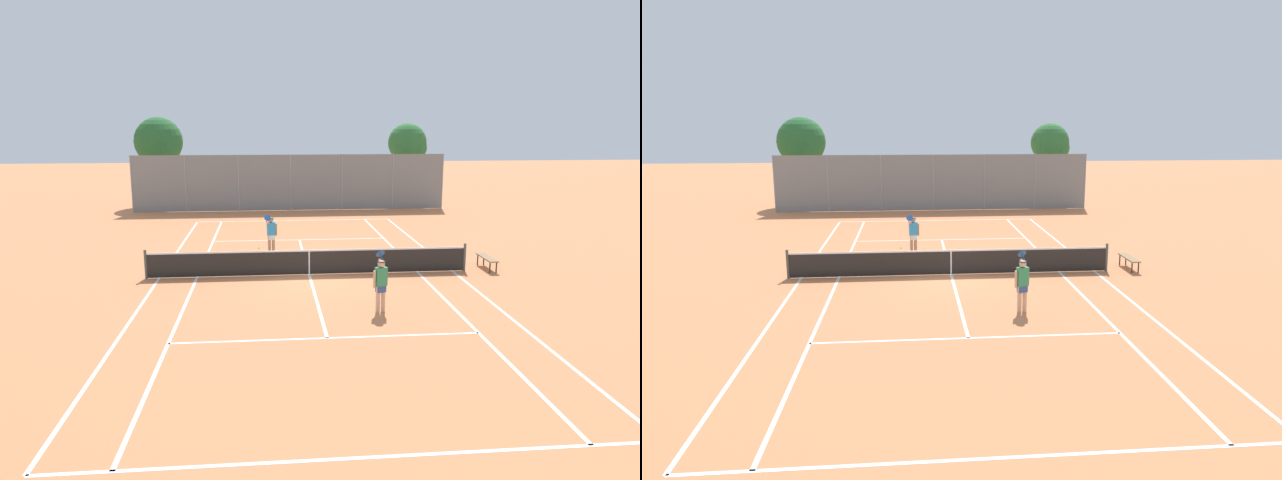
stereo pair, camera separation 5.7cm
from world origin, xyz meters
The scene contains 12 objects.
ground_plane centered at (0.00, 0.00, 0.00)m, with size 120.00×120.00×0.00m, color #CC7A4C.
court_line_markings centered at (0.00, 0.00, 0.00)m, with size 11.10×23.90×0.01m.
tennis_net centered at (0.00, 0.00, 0.51)m, with size 12.00×0.10×1.07m.
player_near_side centered at (1.82, -4.41, 0.93)m, with size 0.49×0.86×1.77m.
player_far_left centered at (-1.37, 3.59, 0.93)m, with size 0.56×0.82×1.77m.
loose_tennis_ball_0 centered at (4.82, 1.66, 0.03)m, with size 0.07×0.07×0.07m, color #D1DB33.
loose_tennis_ball_1 centered at (-1.93, 4.66, 0.03)m, with size 0.07×0.07×0.07m, color #D1DB33.
loose_tennis_ball_2 centered at (1.53, 0.35, 0.03)m, with size 0.07×0.07×0.07m, color #D1DB33.
courtside_bench centered at (6.94, 0.24, 0.41)m, with size 0.36×1.50×0.47m.
back_fence centered at (0.00, 15.70, 1.79)m, with size 19.85×0.08×3.57m.
tree_behind_left centered at (-8.76, 19.34, 4.21)m, with size 3.24×3.24×5.90m.
tree_behind_right centered at (8.22, 18.28, 4.08)m, with size 2.63×2.63×5.49m.
Camera 1 is at (-1.51, -20.54, 5.63)m, focal length 32.00 mm.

